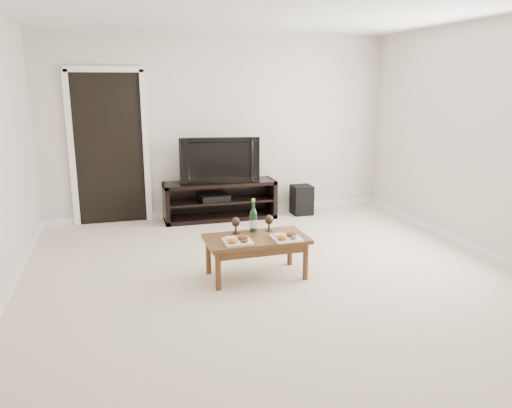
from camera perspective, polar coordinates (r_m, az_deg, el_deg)
The scene contains 13 objects.
floor at distance 4.96m, azimuth 2.61°, elevation -9.13°, with size 5.50×5.50×0.00m, color beige.
back_wall at distance 7.28m, azimuth -4.14°, elevation 8.82°, with size 5.00×0.04×2.60m, color beige.
doorway at distance 7.13m, azimuth -16.41°, elevation 5.96°, with size 0.90×0.02×2.05m, color black.
media_console at distance 7.16m, azimuth -4.13°, elevation 0.42°, with size 1.59×0.45×0.55m, color black.
television at distance 7.05m, azimuth -4.21°, elevation 5.12°, with size 1.11×0.15×0.64m, color black.
av_receiver at distance 7.12m, azimuth -4.76°, elevation 0.75°, with size 0.40×0.30×0.08m, color black.
subwoofer at distance 7.46m, azimuth 5.24°, elevation 0.48°, with size 0.29×0.29×0.43m, color black.
coffee_table at distance 5.07m, azimuth 0.03°, elevation -6.06°, with size 1.01×0.55×0.42m, color brown.
plate_left at distance 4.83m, azimuth -2.13°, elevation -4.02°, with size 0.27×0.27×0.07m, color white.
plate_right at distance 4.94m, azimuth 3.50°, elevation -3.65°, with size 0.27×0.27×0.07m, color white.
wine_bottle at distance 5.13m, azimuth -0.31°, elevation -1.30°, with size 0.07×0.07×0.35m, color #103A17.
goblet_left at distance 5.10m, azimuth -2.33°, elevation -2.45°, with size 0.09×0.09×0.17m, color #33261C, non-canonical shape.
goblet_right at distance 5.19m, azimuth 1.49°, elevation -2.16°, with size 0.09×0.09×0.17m, color #33261C, non-canonical shape.
Camera 1 is at (-1.44, -4.33, 1.94)m, focal length 35.00 mm.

